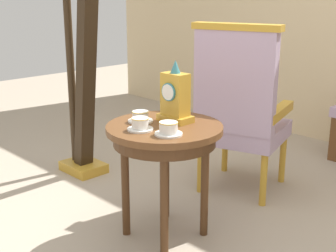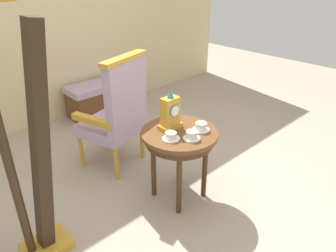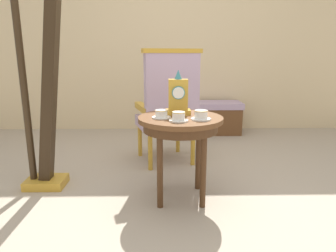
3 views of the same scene
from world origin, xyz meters
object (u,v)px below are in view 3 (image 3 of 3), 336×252
Objects in this scene: teacup_right at (179,117)px; mantel_clock at (178,97)px; teacup_center at (201,115)px; harp at (42,101)px; armchair at (168,106)px; side_table at (181,128)px; teacup_left at (161,114)px; window_bench at (208,117)px.

mantel_clock is (0.01, 0.24, 0.10)m from teacup_right.
teacup_center is (0.16, 0.05, 0.00)m from teacup_right.
teacup_center is 0.08× the size of harp.
harp is (-1.06, 0.37, 0.06)m from teacup_right.
teacup_center is 0.42× the size of mantel_clock.
armchair is at bearing 95.29° from mantel_clock.
harp is (-1.22, 0.33, 0.06)m from teacup_center.
harp is at bearing 173.13° from mantel_clock.
mantel_clock is at bearing 100.19° from side_table.
teacup_center is (0.28, -0.06, 0.00)m from teacup_left.
side_table is at bearing -104.13° from window_bench.
teacup_left is at bearing -132.05° from mantel_clock.
armchair is at bearing 27.78° from harp.
teacup_right reaches higher than teacup_left.
teacup_right is 0.91m from armchair.
side_table is 0.19m from teacup_right.
armchair is at bearing 95.90° from side_table.
teacup_left is (-0.14, -0.05, 0.11)m from side_table.
teacup_left is 0.16m from teacup_right.
teacup_left is at bearing 168.10° from teacup_center.
window_bench is (0.58, 1.22, -0.37)m from armchair.
harp is (-1.07, 0.13, -0.05)m from mantel_clock.
teacup_left is at bearing -15.88° from harp.
teacup_left is 0.15× the size of window_bench.
teacup_center is 1.27m from harp.
teacup_center reaches higher than window_bench.
mantel_clock is at bearing -84.71° from armchair.
teacup_right is (0.12, -0.10, 0.00)m from teacup_left.
teacup_left is 0.08× the size of harp.
harp reaches higher than mantel_clock.
window_bench is at bearing 74.73° from mantel_clock.
armchair is 1.15m from harp.
side_table is at bearing 142.00° from teacup_center.
teacup_center is at bearing -11.90° from teacup_left.
armchair is (-0.06, 0.66, -0.19)m from mantel_clock.
teacup_right is 0.07× the size of harp.
teacup_left reaches higher than window_bench.
harp is at bearing 168.47° from side_table.
harp reaches higher than side_table.
mantel_clock reaches higher than side_table.
teacup_right is at bearing -99.10° from side_table.
window_bench is (0.52, 2.13, -0.45)m from teacup_right.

